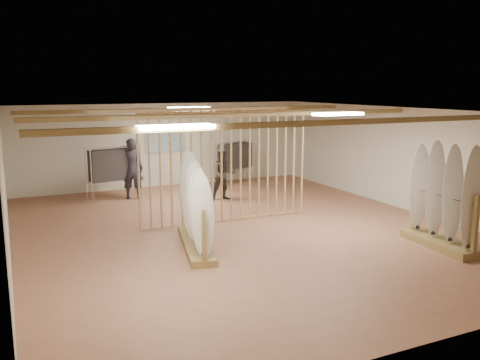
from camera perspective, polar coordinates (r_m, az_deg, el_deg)
name	(u,v)px	position (r m, az deg, el deg)	size (l,w,h in m)	color
floor	(240,229)	(12.16, 0.00, -5.57)	(12.00, 12.00, 0.00)	#A0694D
ceiling	(240,111)	(11.69, 0.00, 7.73)	(12.00, 12.00, 0.00)	gray
wall_back	(165,145)	(17.42, -8.39, 3.91)	(12.00, 12.00, 0.00)	beige
wall_front	(438,242)	(7.02, 21.33, -6.49)	(12.00, 12.00, 0.00)	beige
wall_left	(5,190)	(10.77, -24.89, -1.00)	(12.00, 12.00, 0.00)	beige
wall_right	(405,159)	(14.65, 18.03, 2.28)	(12.00, 12.00, 0.00)	beige
ceiling_slats	(240,115)	(11.70, 0.00, 7.34)	(9.50, 6.12, 0.10)	olive
light_panels	(240,114)	(11.70, 0.00, 7.44)	(1.20, 0.35, 0.06)	white
bamboo_partition	(226,167)	(12.56, -1.54, 1.50)	(4.45, 0.05, 2.78)	tan
poster	(165,139)	(17.38, -8.39, 4.56)	(1.40, 0.03, 0.90)	#326EAF
rack_left	(195,218)	(10.74, -5.04, -4.23)	(1.09, 2.72, 1.87)	olive
rack_right	(442,213)	(11.49, 21.77, -3.48)	(0.73, 1.92, 2.19)	olive
clothing_rack_a	(113,165)	(15.54, -14.03, 1.68)	(1.50, 0.66, 1.64)	silver
clothing_rack_b	(235,156)	(17.56, -0.57, 2.72)	(1.36, 0.74, 1.52)	silver
shopper_a	(132,165)	(15.57, -12.06, 1.70)	(0.76, 0.52, 2.09)	#27272E
shopper_b	(223,171)	(15.11, -1.89, 1.00)	(0.84, 0.66, 1.75)	#322E27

